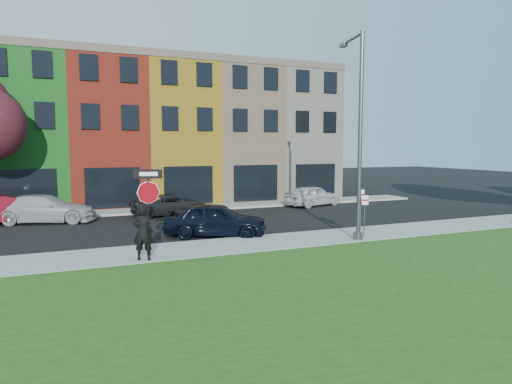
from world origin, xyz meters
name	(u,v)px	position (x,y,z in m)	size (l,w,h in m)	color
ground	(302,261)	(0.00, 0.00, 0.00)	(120.00, 120.00, 0.00)	black
sidewalk_near	(309,239)	(2.00, 3.00, 0.06)	(40.00, 3.00, 0.12)	gray
sidewalk_far	(148,210)	(-3.00, 15.00, 0.06)	(40.00, 2.40, 0.12)	gray
rowhouse_block	(139,135)	(-2.50, 21.18, 4.99)	(30.00, 10.12, 10.00)	beige
stop_sign	(148,194)	(-5.03, 2.60, 2.40)	(1.02, 0.34, 3.19)	black
man	(143,232)	(-5.37, 1.90, 1.12)	(0.85, 0.70, 1.99)	black
sedan_near	(216,219)	(-1.51, 5.51, 0.79)	(5.02, 3.66, 1.59)	black
parked_car_red	(8,210)	(-10.70, 13.16, 0.77)	(4.94, 2.74, 1.54)	maroon
parked_car_silver	(45,209)	(-8.90, 12.81, 0.76)	(5.64, 3.39, 1.53)	#AEAEB3
parked_car_dark	(170,205)	(-2.04, 12.86, 0.64)	(4.80, 2.60, 1.28)	black
parked_car_white	(313,196)	(8.07, 13.21, 0.73)	(4.59, 2.80, 1.46)	silver
street_lamp	(358,136)	(3.87, 2.13, 4.57)	(0.85, 2.54, 8.84)	#484A4D
parking_sign_a	(365,210)	(4.28, 2.13, 1.36)	(0.32, 0.10, 1.95)	#484A4D
parking_sign_b	(361,206)	(4.19, 2.29, 1.50)	(0.32, 0.09, 2.22)	#484A4D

